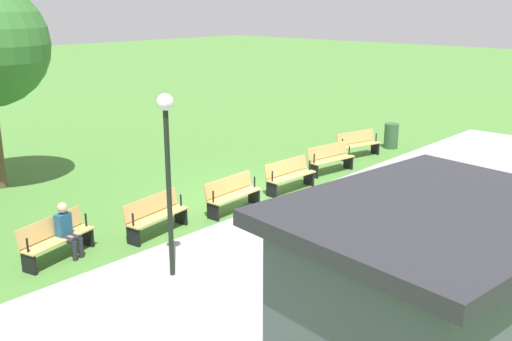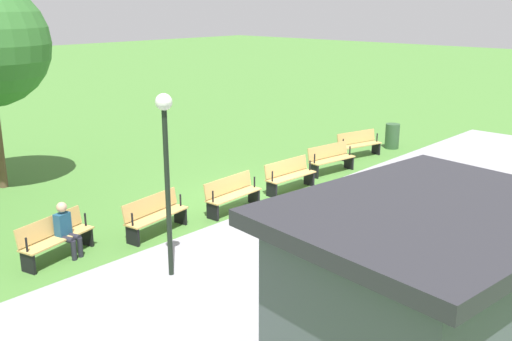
% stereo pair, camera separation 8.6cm
% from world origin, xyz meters
% --- Properties ---
extents(ground_plane, '(120.00, 120.00, 0.00)m').
position_xyz_m(ground_plane, '(0.00, 0.00, 0.00)').
color(ground_plane, '#477A33').
extents(path_paving, '(25.86, 4.55, 0.01)m').
position_xyz_m(path_paving, '(0.00, 2.55, 0.00)').
color(path_paving, '#939399').
rests_on(path_paving, ground).
extents(bench_0, '(1.77, 0.87, 0.89)m').
position_xyz_m(bench_0, '(-5.74, -0.76, 0.47)').
color(bench_0, tan).
rests_on(bench_0, ground).
extents(bench_1, '(1.76, 0.72, 0.89)m').
position_xyz_m(bench_1, '(-3.46, -0.32, 0.47)').
color(bench_1, tan).
rests_on(bench_1, ground).
extents(bench_2, '(1.73, 0.55, 0.89)m').
position_xyz_m(bench_2, '(-1.16, -0.10, 0.47)').
color(bench_2, tan).
rests_on(bench_2, ground).
extents(bench_3, '(1.73, 0.55, 0.89)m').
position_xyz_m(bench_3, '(1.16, -0.10, 0.47)').
color(bench_3, tan).
rests_on(bench_3, ground).
extents(bench_4, '(1.76, 0.72, 0.89)m').
position_xyz_m(bench_4, '(3.46, -0.32, 0.47)').
color(bench_4, tan).
rests_on(bench_4, ground).
extents(bench_5, '(1.77, 0.87, 0.89)m').
position_xyz_m(bench_5, '(5.74, -0.76, 0.47)').
color(bench_5, tan).
rests_on(bench_5, ground).
extents(person_seated, '(0.42, 0.57, 1.20)m').
position_xyz_m(person_seated, '(5.52, -0.67, 0.64)').
color(person_seated, navy).
rests_on(person_seated, ground).
extents(lamp_post, '(0.32, 0.32, 3.63)m').
position_xyz_m(lamp_post, '(4.59, 1.63, 2.56)').
color(lamp_post, black).
rests_on(lamp_post, ground).
extents(trash_bin, '(0.51, 0.51, 0.92)m').
position_xyz_m(trash_bin, '(-7.66, -0.56, 0.46)').
color(trash_bin, '#2D512D').
rests_on(trash_bin, ground).
extents(kiosk, '(4.21, 3.38, 2.90)m').
position_xyz_m(kiosk, '(4.94, 7.17, 1.48)').
color(kiosk, '#4C515B').
rests_on(kiosk, ground).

